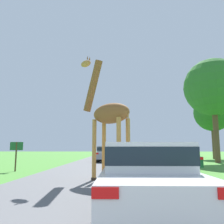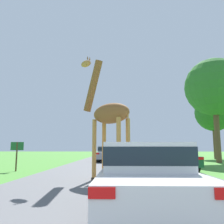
{
  "view_description": "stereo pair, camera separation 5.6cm",
  "coord_description": "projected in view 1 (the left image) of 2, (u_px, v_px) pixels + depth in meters",
  "views": [
    {
      "loc": [
        -0.04,
        0.21,
        1.24
      ],
      "look_at": [
        -0.29,
        9.46,
        2.63
      ],
      "focal_mm": 38.0,
      "sensor_mm": 36.0,
      "label": 1
    },
    {
      "loc": [
        0.02,
        0.22,
        1.24
      ],
      "look_at": [
        -0.29,
        9.46,
        2.63
      ],
      "focal_mm": 38.0,
      "sensor_mm": 36.0,
      "label": 2
    }
  ],
  "objects": [
    {
      "name": "tree_centre_back",
      "position": [
        213.0,
        113.0,
        27.23
      ],
      "size": [
        4.29,
        4.29,
        7.4
      ],
      "color": "brown",
      "rests_on": "ground"
    },
    {
      "name": "sign_post",
      "position": [
        16.0,
        151.0,
        12.67
      ],
      "size": [
        0.7,
        0.08,
        1.54
      ],
      "color": "#4C3823",
      "rests_on": "ground"
    },
    {
      "name": "car_queue_right",
      "position": [
        107.0,
        153.0,
        21.4
      ],
      "size": [
        1.78,
        4.37,
        1.37
      ],
      "color": "gray",
      "rests_on": "ground"
    },
    {
      "name": "road",
      "position": [
        119.0,
        158.0,
        29.25
      ],
      "size": [
        8.11,
        120.0,
        0.0
      ],
      "color": "#5B5B5E",
      "rests_on": "ground"
    },
    {
      "name": "tree_left_edge",
      "position": [
        213.0,
        87.0,
        20.74
      ],
      "size": [
        5.03,
        5.03,
        9.01
      ],
      "color": "brown",
      "rests_on": "ground"
    },
    {
      "name": "car_lead_maroon",
      "position": [
        146.0,
        173.0,
        4.88
      ],
      "size": [
        1.74,
        4.47,
        1.33
      ],
      "color": "silver",
      "rests_on": "ground"
    },
    {
      "name": "giraffe_near_road",
      "position": [
        107.0,
        115.0,
        9.45
      ],
      "size": [
        2.35,
        1.94,
        5.27
      ],
      "rotation": [
        0.0,
        0.0,
        0.92
      ],
      "color": "#B77F3D",
      "rests_on": "ground"
    },
    {
      "name": "car_far_ahead",
      "position": [
        174.0,
        158.0,
        13.46
      ],
      "size": [
        1.89,
        4.0,
        1.24
      ],
      "color": "#144C28",
      "rests_on": "ground"
    },
    {
      "name": "car_queue_left",
      "position": [
        131.0,
        152.0,
        26.87
      ],
      "size": [
        1.74,
        4.31,
        1.44
      ],
      "color": "silver",
      "rests_on": "ground"
    }
  ]
}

